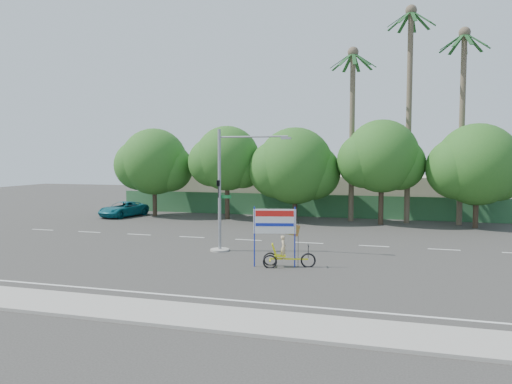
# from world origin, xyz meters

# --- Properties ---
(ground) EXTENTS (120.00, 120.00, 0.00)m
(ground) POSITION_xyz_m (0.00, 0.00, 0.00)
(ground) COLOR #33302D
(ground) RESTS_ON ground
(sidewalk_near) EXTENTS (50.00, 2.40, 0.12)m
(sidewalk_near) POSITION_xyz_m (0.00, -7.50, 0.06)
(sidewalk_near) COLOR gray
(sidewalk_near) RESTS_ON ground
(fence) EXTENTS (38.00, 0.08, 2.00)m
(fence) POSITION_xyz_m (0.00, 21.50, 1.00)
(fence) COLOR #336B3D
(fence) RESTS_ON ground
(building_left) EXTENTS (12.00, 8.00, 4.00)m
(building_left) POSITION_xyz_m (-10.00, 26.00, 2.00)
(building_left) COLOR #C1B19A
(building_left) RESTS_ON ground
(building_right) EXTENTS (14.00, 8.00, 3.60)m
(building_right) POSITION_xyz_m (8.00, 26.00, 1.80)
(building_right) COLOR #C1B19A
(building_right) RESTS_ON ground
(tree_far_left) EXTENTS (7.14, 6.00, 7.96)m
(tree_far_left) POSITION_xyz_m (-14.05, 18.00, 4.76)
(tree_far_left) COLOR #473828
(tree_far_left) RESTS_ON ground
(tree_left) EXTENTS (6.66, 5.60, 8.07)m
(tree_left) POSITION_xyz_m (-7.05, 18.00, 5.06)
(tree_left) COLOR #473828
(tree_left) RESTS_ON ground
(tree_center) EXTENTS (7.62, 6.40, 7.85)m
(tree_center) POSITION_xyz_m (-1.05, 18.00, 4.47)
(tree_center) COLOR #473828
(tree_center) RESTS_ON ground
(tree_right) EXTENTS (6.90, 5.80, 8.36)m
(tree_right) POSITION_xyz_m (5.95, 18.00, 5.24)
(tree_right) COLOR #473828
(tree_right) RESTS_ON ground
(tree_far_right) EXTENTS (7.38, 6.20, 7.94)m
(tree_far_right) POSITION_xyz_m (12.95, 18.00, 4.64)
(tree_far_right) COLOR #473828
(tree_far_right) RESTS_ON ground
(palm_tall) EXTENTS (3.73, 3.79, 17.45)m
(palm_tall) POSITION_xyz_m (8.00, 19.50, 10.46)
(palm_tall) COLOR #70604C
(palm_tall) RESTS_ON ground
(palm_mid) EXTENTS (3.73, 3.79, 15.45)m
(palm_mid) POSITION_xyz_m (12.00, 19.50, 9.40)
(palm_mid) COLOR #70604C
(palm_mid) RESTS_ON ground
(palm_short) EXTENTS (3.73, 3.79, 14.45)m
(palm_short) POSITION_xyz_m (3.50, 19.50, 8.86)
(palm_short) COLOR #70604C
(palm_short) RESTS_ON ground
(traffic_signal) EXTENTS (4.72, 1.10, 7.00)m
(traffic_signal) POSITION_xyz_m (-2.20, 3.98, 2.92)
(traffic_signal) COLOR gray
(traffic_signal) RESTS_ON ground
(trike_billboard) EXTENTS (3.02, 1.10, 3.03)m
(trike_billboard) POSITION_xyz_m (1.85, 0.90, 1.22)
(trike_billboard) COLOR black
(trike_billboard) RESTS_ON ground
(pickup_truck) EXTENTS (3.27, 5.26, 1.36)m
(pickup_truck) POSITION_xyz_m (-16.54, 16.81, 0.68)
(pickup_truck) COLOR #106776
(pickup_truck) RESTS_ON ground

